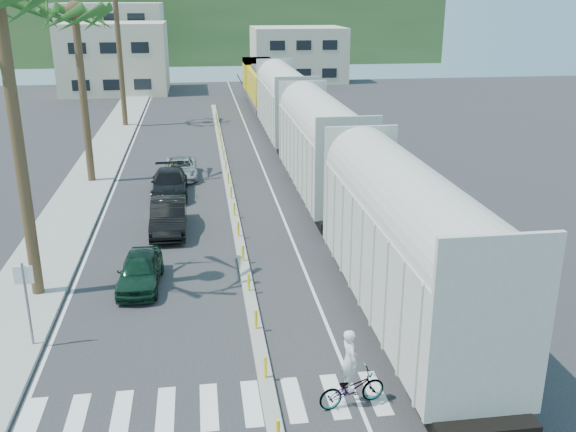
{
  "coord_description": "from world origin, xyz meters",
  "views": [
    {
      "loc": [
        -1.63,
        -17.4,
        10.9
      ],
      "look_at": [
        1.98,
        8.22,
        2.0
      ],
      "focal_mm": 40.0,
      "sensor_mm": 36.0,
      "label": 1
    }
  ],
  "objects_px": {
    "street_sign": "(26,293)",
    "car_lead": "(140,271)",
    "car_second": "(169,216)",
    "cyclist": "(351,382)"
  },
  "relations": [
    {
      "from": "cyclist",
      "to": "car_second",
      "type": "bearing_deg",
      "value": 8.06
    },
    {
      "from": "car_second",
      "to": "cyclist",
      "type": "xyz_separation_m",
      "value": [
        5.53,
        -14.94,
        -0.04
      ]
    },
    {
      "from": "street_sign",
      "to": "car_lead",
      "type": "bearing_deg",
      "value": 54.0
    },
    {
      "from": "car_second",
      "to": "cyclist",
      "type": "height_order",
      "value": "cyclist"
    },
    {
      "from": "street_sign",
      "to": "cyclist",
      "type": "distance_m",
      "value": 10.61
    },
    {
      "from": "street_sign",
      "to": "car_second",
      "type": "xyz_separation_m",
      "value": [
        4.02,
        10.5,
        -1.19
      ]
    },
    {
      "from": "car_second",
      "to": "street_sign",
      "type": "bearing_deg",
      "value": -111.15
    },
    {
      "from": "cyclist",
      "to": "car_lead",
      "type": "bearing_deg",
      "value": 24.06
    },
    {
      "from": "street_sign",
      "to": "cyclist",
      "type": "height_order",
      "value": "street_sign"
    },
    {
      "from": "car_lead",
      "to": "car_second",
      "type": "relative_size",
      "value": 0.85
    }
  ]
}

